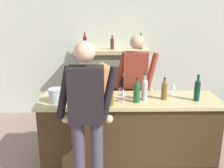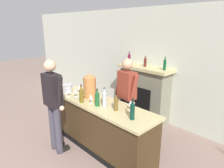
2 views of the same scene
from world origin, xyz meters
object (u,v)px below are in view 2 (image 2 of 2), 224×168
(person_customer, at_px, (54,103))
(wine_glass_near_bucket, at_px, (69,91))
(wine_glass_back_row, at_px, (79,87))
(ice_bucket_steel, at_px, (67,88))
(wine_bottle_burgundy_dark, at_px, (132,110))
(copper_dispenser, at_px, (90,86))
(wine_glass_front_right, at_px, (75,91))
(wine_bottle_port_short, at_px, (97,98))
(wine_bottle_merlot_tall, at_px, (116,103))
(wine_bottle_cabernet_heavy, at_px, (81,95))
(fireplace_stone, at_px, (144,93))
(person_bartender, at_px, (126,97))
(wine_bottle_riesling_slim, at_px, (104,98))
(wine_glass_front_left, at_px, (91,97))
(wine_glass_mid_counter, at_px, (130,103))

(person_customer, relative_size, wine_glass_near_bucket, 10.54)
(wine_glass_back_row, bearing_deg, ice_bucket_steel, -132.37)
(wine_bottle_burgundy_dark, distance_m, wine_glass_back_row, 1.62)
(copper_dispenser, relative_size, wine_glass_front_right, 2.71)
(wine_bottle_port_short, bearing_deg, wine_glass_front_right, -178.09)
(copper_dispenser, bearing_deg, wine_bottle_port_short, -21.76)
(wine_glass_front_right, bearing_deg, wine_bottle_burgundy_dark, 2.69)
(person_customer, relative_size, wine_bottle_merlot_tall, 6.09)
(person_customer, xyz_separation_m, wine_bottle_cabernet_heavy, (0.25, 0.44, 0.11))
(fireplace_stone, bearing_deg, wine_bottle_cabernet_heavy, -91.84)
(person_bartender, bearing_deg, wine_bottle_riesling_slim, -86.21)
(fireplace_stone, relative_size, wine_bottle_riesling_slim, 4.83)
(person_bartender, distance_m, ice_bucket_steel, 1.28)
(wine_bottle_cabernet_heavy, bearing_deg, wine_bottle_merlot_tall, 16.51)
(wine_bottle_burgundy_dark, bearing_deg, fireplace_stone, 121.68)
(wine_bottle_merlot_tall, bearing_deg, person_bartender, 116.79)
(person_bartender, relative_size, wine_bottle_port_short, 5.44)
(wine_glass_back_row, bearing_deg, wine_glass_near_bucket, -79.31)
(wine_bottle_port_short, bearing_deg, wine_bottle_riesling_slim, 34.41)
(fireplace_stone, relative_size, wine_glass_front_right, 9.37)
(wine_bottle_merlot_tall, bearing_deg, copper_dispenser, 174.96)
(person_bartender, height_order, wine_bottle_riesling_slim, person_bartender)
(wine_bottle_port_short, height_order, wine_glass_front_left, wine_bottle_port_short)
(person_customer, distance_m, wine_bottle_burgundy_dark, 1.48)
(wine_glass_near_bucket, height_order, wine_glass_mid_counter, wine_glass_mid_counter)
(wine_bottle_burgundy_dark, height_order, wine_glass_mid_counter, wine_bottle_burgundy_dark)
(wine_bottle_port_short, bearing_deg, ice_bucket_steel, 179.24)
(wine_glass_mid_counter, xyz_separation_m, wine_glass_front_right, (-1.18, -0.30, 0.00))
(person_customer, xyz_separation_m, wine_bottle_riesling_slim, (0.69, 0.62, 0.11))
(fireplace_stone, relative_size, person_customer, 0.95)
(wine_bottle_merlot_tall, xyz_separation_m, wine_glass_front_left, (-0.54, -0.11, -0.00))
(ice_bucket_steel, xyz_separation_m, wine_bottle_merlot_tall, (1.37, 0.09, 0.04))
(copper_dispenser, bearing_deg, fireplace_stone, 83.96)
(wine_bottle_cabernet_heavy, bearing_deg, wine_glass_back_row, 148.83)
(wine_bottle_riesling_slim, relative_size, wine_bottle_cabernet_heavy, 1.01)
(wine_bottle_cabernet_heavy, distance_m, wine_glass_back_row, 0.59)
(ice_bucket_steel, height_order, wine_glass_near_bucket, ice_bucket_steel)
(person_customer, bearing_deg, wine_glass_mid_counter, 36.44)
(copper_dispenser, height_order, wine_glass_back_row, copper_dispenser)
(copper_dispenser, height_order, ice_bucket_steel, copper_dispenser)
(copper_dispenser, xyz_separation_m, wine_bottle_merlot_tall, (0.81, -0.07, -0.11))
(wine_bottle_cabernet_heavy, distance_m, wine_glass_near_bucket, 0.45)
(wine_glass_near_bucket, distance_m, wine_glass_front_right, 0.15)
(fireplace_stone, xyz_separation_m, wine_glass_near_bucket, (-0.51, -1.84, 0.37))
(wine_glass_near_bucket, distance_m, wine_glass_front_left, 0.62)
(wine_bottle_riesling_slim, height_order, wine_bottle_burgundy_dark, wine_bottle_riesling_slim)
(wine_glass_mid_counter, bearing_deg, fireplace_stone, 118.83)
(copper_dispenser, distance_m, ice_bucket_steel, 0.61)
(person_bartender, bearing_deg, wine_glass_front_left, -108.15)
(copper_dispenser, distance_m, wine_bottle_port_short, 0.48)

